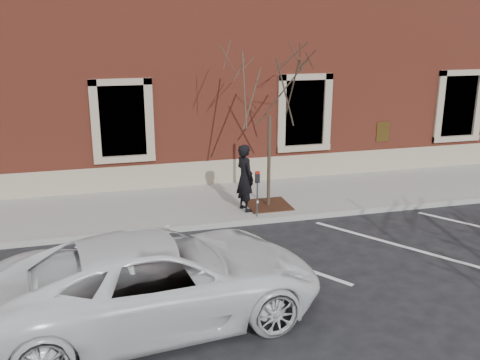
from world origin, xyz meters
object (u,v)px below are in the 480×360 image
object	(u,v)px
sapling	(270,89)
man	(245,178)
parking_meter	(257,186)
white_truck	(160,279)

from	to	relation	value
sapling	man	bearing A→B (deg)	-165.03
parking_meter	sapling	xyz separation A→B (m)	(0.59, 0.82, 2.50)
man	parking_meter	size ratio (longest dim) A/B	1.48
sapling	white_truck	distance (m)	7.02
man	sapling	size ratio (longest dim) A/B	0.40
sapling	white_truck	world-z (taller)	sapling
man	parking_meter	bearing A→B (deg)	-179.03
sapling	white_truck	size ratio (longest dim) A/B	0.81
parking_meter	white_truck	bearing A→B (deg)	-119.11
parking_meter	sapling	distance (m)	2.69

